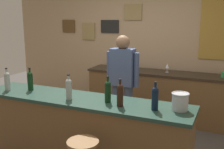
{
  "coord_description": "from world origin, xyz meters",
  "views": [
    {
      "loc": [
        1.63,
        -3.06,
        1.87
      ],
      "look_at": [
        0.04,
        0.45,
        1.05
      ],
      "focal_mm": 42.75,
      "sensor_mm": 36.0,
      "label": 1
    }
  ],
  "objects": [
    {
      "name": "wine_bottle_a",
      "position": [
        -1.07,
        -0.49,
        1.06
      ],
      "size": [
        0.07,
        0.07,
        0.31
      ],
      "color": "#999E99",
      "rests_on": "bar_counter"
    },
    {
      "name": "side_counter",
      "position": [
        0.4,
        1.65,
        0.45
      ],
      "size": [
        2.59,
        0.56,
        0.9
      ],
      "color": "brown",
      "rests_on": "ground_plane"
    },
    {
      "name": "coffee_mug",
      "position": [
        1.54,
        1.64,
        0.95
      ],
      "size": [
        0.12,
        0.08,
        0.09
      ],
      "color": "#338C4C",
      "rests_on": "side_counter"
    },
    {
      "name": "bartender",
      "position": [
        0.14,
        0.62,
        0.94
      ],
      "size": [
        0.52,
        0.21,
        1.62
      ],
      "color": "#384766",
      "rests_on": "ground_plane"
    },
    {
      "name": "wine_bottle_c",
      "position": [
        -0.09,
        -0.49,
        1.06
      ],
      "size": [
        0.07,
        0.07,
        0.31
      ],
      "color": "#999E99",
      "rests_on": "bar_counter"
    },
    {
      "name": "wine_bottle_e",
      "position": [
        0.56,
        -0.47,
        1.06
      ],
      "size": [
        0.07,
        0.07,
        0.31
      ],
      "color": "black",
      "rests_on": "bar_counter"
    },
    {
      "name": "ice_bucket",
      "position": [
        1.18,
        -0.34,
        1.02
      ],
      "size": [
        0.19,
        0.19,
        0.19
      ],
      "color": "#B7BABF",
      "rests_on": "bar_counter"
    },
    {
      "name": "back_wall",
      "position": [
        0.04,
        2.03,
        1.42
      ],
      "size": [
        6.0,
        0.09,
        2.8
      ],
      "color": "tan",
      "rests_on": "ground_plane"
    },
    {
      "name": "wine_bottle_b",
      "position": [
        -0.8,
        -0.35,
        1.06
      ],
      "size": [
        0.07,
        0.07,
        0.31
      ],
      "color": "black",
      "rests_on": "bar_counter"
    },
    {
      "name": "wine_glass_a",
      "position": [
        -0.19,
        1.65,
        1.01
      ],
      "size": [
        0.07,
        0.07,
        0.16
      ],
      "color": "silver",
      "rests_on": "side_counter"
    },
    {
      "name": "wine_glass_b",
      "position": [
        0.59,
        1.69,
        1.01
      ],
      "size": [
        0.07,
        0.07,
        0.16
      ],
      "color": "silver",
      "rests_on": "side_counter"
    },
    {
      "name": "wine_bottle_f",
      "position": [
        0.94,
        -0.44,
        1.06
      ],
      "size": [
        0.07,
        0.07,
        0.31
      ],
      "color": "black",
      "rests_on": "bar_counter"
    },
    {
      "name": "wine_bottle_d",
      "position": [
        0.37,
        -0.4,
        1.06
      ],
      "size": [
        0.07,
        0.07,
        0.31
      ],
      "color": "black",
      "rests_on": "bar_counter"
    },
    {
      "name": "bar_counter",
      "position": [
        0.0,
        -0.4,
        0.46
      ],
      "size": [
        2.72,
        0.6,
        0.92
      ],
      "color": "brown",
      "rests_on": "ground_plane"
    }
  ]
}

